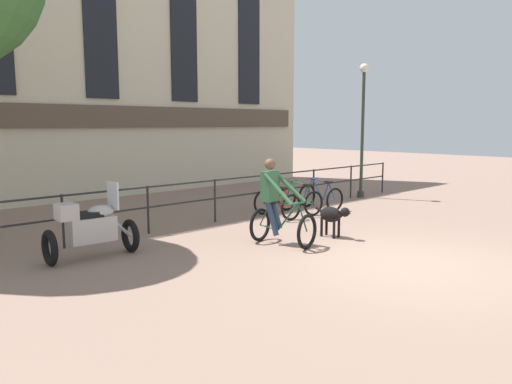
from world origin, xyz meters
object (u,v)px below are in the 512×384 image
parked_bicycle_mid_left (300,200)px  parked_bicycle_mid_right (321,197)px  cyclist_with_bike (277,206)px  dog (333,215)px  street_lamp (363,123)px  parked_motorcycle (91,228)px  parked_bicycle_near_lamp (277,204)px

parked_bicycle_mid_left → parked_bicycle_mid_right: bearing=-173.5°
parked_bicycle_mid_right → parked_bicycle_mid_left: bearing=4.7°
cyclist_with_bike → dog: size_ratio=1.92×
cyclist_with_bike → parked_bicycle_mid_left: (2.94, 1.95, -0.41)m
parked_bicycle_mid_right → street_lamp: 3.45m
parked_motorcycle → parked_bicycle_near_lamp: 5.23m
dog → street_lamp: bearing=25.4°
dog → parked_bicycle_mid_left: 2.88m
dog → parked_bicycle_near_lamp: size_ratio=0.77×
dog → parked_motorcycle: parked_motorcycle is taller
dog → parked_motorcycle: (-4.43, 1.93, 0.09)m
cyclist_with_bike → parked_bicycle_mid_left: 3.56m
dog → street_lamp: 6.32m
parked_bicycle_mid_left → street_lamp: size_ratio=0.28×
parked_bicycle_near_lamp → street_lamp: 4.97m
parked_bicycle_mid_left → street_lamp: (3.63, 0.53, 2.03)m
parked_motorcycle → parked_bicycle_near_lamp: (5.21, 0.42, -0.20)m
parked_bicycle_mid_right → street_lamp: bearing=-164.4°
dog → parked_bicycle_mid_right: (2.54, 2.35, -0.11)m
parked_motorcycle → parked_bicycle_near_lamp: parked_motorcycle is taller
cyclist_with_bike → dog: cyclist_with_bike is taller
dog → street_lamp: street_lamp is taller
parked_motorcycle → parked_bicycle_mid_left: parked_motorcycle is taller
cyclist_with_bike → parked_motorcycle: bearing=144.4°
street_lamp → cyclist_with_bike: bearing=-159.3°
parked_bicycle_near_lamp → parked_bicycle_mid_right: 1.77m
cyclist_with_bike → dog: bearing=-26.8°
cyclist_with_bike → parked_bicycle_near_lamp: cyclist_with_bike is taller
cyclist_with_bike → dog: (1.28, -0.40, -0.29)m
parked_bicycle_mid_left → parked_bicycle_mid_right: 0.88m
parked_bicycle_near_lamp → parked_bicycle_mid_left: same height
parked_bicycle_mid_left → parked_motorcycle: bearing=10.4°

